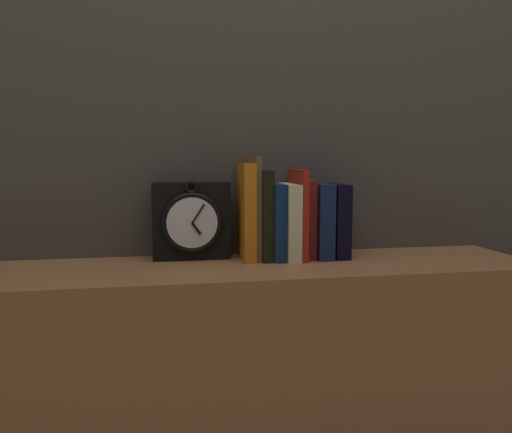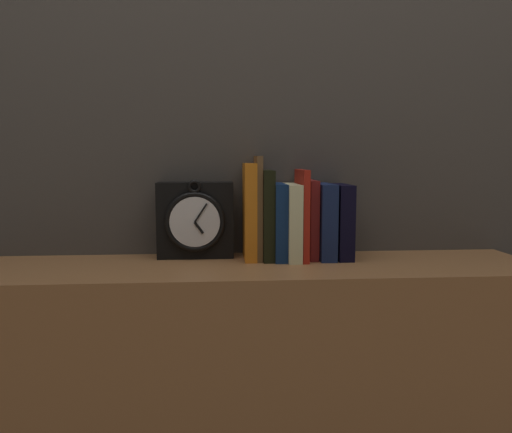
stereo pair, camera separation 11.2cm
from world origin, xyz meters
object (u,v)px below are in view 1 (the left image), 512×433
Objects in this scene: clock at (191,221)px; book_slot5_red at (298,214)px; book_slot3_navy at (275,221)px; book_slot2_black at (264,215)px; book_slot6_maroon at (306,218)px; book_slot4_cream at (288,221)px; book_slot7_navy at (319,220)px; book_slot0_orange at (246,211)px; book_slot1_brown at (255,208)px; book_slot8_black at (336,220)px.

book_slot5_red is at bearing -7.35° from clock.
book_slot3_navy is at bearing -8.32° from clock.
book_slot2_black is 0.08m from book_slot5_red.
book_slot6_maroon is (0.28, -0.02, 0.00)m from clock.
book_slot2_black is at bearing 173.36° from book_slot3_navy.
book_slot2_black reaches higher than book_slot4_cream.
book_slot6_maroon is (0.08, 0.01, 0.00)m from book_slot3_navy.
book_slot5_red is at bearing -4.76° from book_slot2_black.
clock is 0.90× the size of book_slot2_black.
book_slot5_red is 0.03m from book_slot6_maroon.
book_slot7_navy is at bearing -5.25° from clock.
book_slot0_orange is 0.93× the size of book_slot1_brown.
book_slot3_navy is at bearing -179.64° from book_slot7_navy.
book_slot1_brown is 0.03m from book_slot2_black.
book_slot5_red is at bearing -153.95° from book_slot6_maroon.
clock reaches higher than book_slot3_navy.
book_slot3_navy reaches higher than book_slot8_black.
book_slot5_red reaches higher than book_slot6_maroon.
book_slot2_black is 1.19× the size of book_slot8_black.
clock is 0.17m from book_slot2_black.
book_slot1_brown is 0.06m from book_slot3_navy.
book_slot3_navy is (0.07, -0.01, -0.02)m from book_slot0_orange.
clock reaches higher than book_slot7_navy.
book_slot1_brown is at bearing 178.27° from book_slot8_black.
book_slot6_maroon is (0.02, 0.01, -0.01)m from book_slot5_red.
book_slot7_navy is at bearing -2.55° from book_slot1_brown.
book_slot6_maroon is (0.11, 0.00, -0.01)m from book_slot2_black.
book_slot2_black is 0.18m from book_slot8_black.
book_slot6_maroon is (0.13, 0.00, -0.03)m from book_slot1_brown.
book_slot0_orange is at bearing 173.37° from book_slot4_cream.
book_slot4_cream is at bearing -176.16° from book_slot5_red.
book_slot8_black is at bearing -1.19° from book_slot0_orange.
book_slot2_black is (0.02, -0.00, -0.02)m from book_slot1_brown.
clock is 1.01× the size of book_slot6_maroon.
clock is 0.13m from book_slot0_orange.
book_slot1_brown is (0.15, -0.02, 0.03)m from clock.
book_slot4_cream is 0.12m from book_slot8_black.
book_slot7_navy is (0.11, 0.00, -0.00)m from book_slot3_navy.
book_slot4_cream is at bearing -175.72° from book_slot7_navy.
book_slot2_black is at bearing -4.20° from book_slot0_orange.
book_slot5_red reaches higher than book_slot7_navy.
book_slot3_navy is (0.20, -0.03, -0.00)m from clock.
book_slot5_red is at bearing -3.80° from book_slot3_navy.
book_slot6_maroon is at bearing 0.61° from book_slot0_orange.
book_slot1_brown is at bearing 170.62° from book_slot4_cream.
book_slot2_black is 0.99× the size of book_slot5_red.
clock is 1.06× the size of book_slot7_navy.
book_slot6_maroon is 0.03m from book_slot7_navy.
book_slot5_red is (0.08, -0.01, 0.00)m from book_slot2_black.
clock is 1.05× the size of book_slot3_navy.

